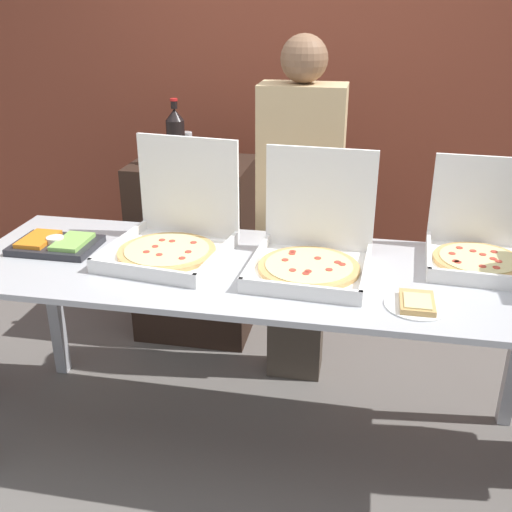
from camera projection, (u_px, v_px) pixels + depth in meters
ground_plane at (256, 441)px, 2.77m from camera, size 16.00×16.00×0.00m
brick_wall_behind at (307, 81)px, 3.74m from camera, size 10.00×0.06×2.80m
buffet_table at (256, 290)px, 2.45m from camera, size 2.39×0.82×0.88m
pizza_box_near_right at (312, 250)px, 2.38m from camera, size 0.48×0.49×0.45m
pizza_box_far_left at (479, 245)px, 2.43m from camera, size 0.43×0.45×0.41m
pizza_box_far_right at (173, 235)px, 2.52m from camera, size 0.52×0.54×0.46m
paper_plate_front_left at (417, 303)px, 2.10m from camera, size 0.23×0.23×0.03m
veggie_tray at (56, 244)px, 2.58m from camera, size 0.35×0.25×0.05m
sideboard_podium at (195, 249)px, 3.52m from camera, size 0.66×0.50×1.04m
soda_bottle at (176, 136)px, 3.21m from camera, size 0.10×0.10×0.35m
soda_can_silver at (187, 143)px, 3.48m from camera, size 0.07×0.07×0.12m
person_guest_cap at (300, 212)px, 2.93m from camera, size 0.40×0.22×1.74m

